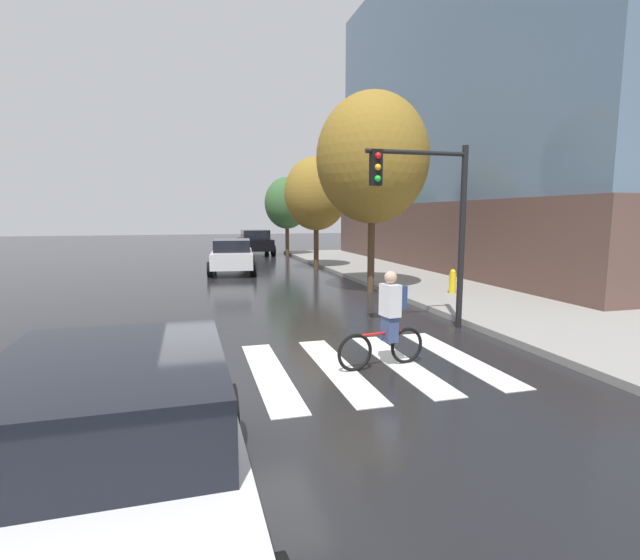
# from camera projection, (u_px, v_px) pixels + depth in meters

# --- Properties ---
(ground_plane) EXTENTS (120.00, 120.00, 0.00)m
(ground_plane) POSITION_uv_depth(u_px,v_px,m) (244.00, 376.00, 7.76)
(ground_plane) COLOR black
(crosswalk_stripes) EXTENTS (8.79, 3.57, 0.01)m
(crosswalk_stripes) POSITION_uv_depth(u_px,v_px,m) (234.00, 377.00, 7.72)
(crosswalk_stripes) COLOR silver
(crosswalk_stripes) RESTS_ON ground
(manhole_cover) EXTENTS (0.64, 0.64, 0.01)m
(manhole_cover) POSITION_uv_depth(u_px,v_px,m) (190.00, 429.00, 5.85)
(manhole_cover) COLOR #473D1E
(manhole_cover) RESTS_ON ground
(sedan_near) EXTENTS (2.20, 4.62, 1.59)m
(sedan_near) POSITION_uv_depth(u_px,v_px,m) (118.00, 447.00, 3.72)
(sedan_near) COLOR silver
(sedan_near) RESTS_ON ground
(sedan_mid) EXTENTS (2.44, 4.61, 1.54)m
(sedan_mid) POSITION_uv_depth(u_px,v_px,m) (232.00, 256.00, 21.67)
(sedan_mid) COLOR silver
(sedan_mid) RESTS_ON ground
(sedan_far) EXTENTS (2.32, 4.84, 1.66)m
(sedan_far) POSITION_uv_depth(u_px,v_px,m) (255.00, 242.00, 31.82)
(sedan_far) COLOR black
(sedan_far) RESTS_ON ground
(cyclist) EXTENTS (1.70, 0.39, 1.69)m
(cyclist) POSITION_uv_depth(u_px,v_px,m) (388.00, 319.00, 8.17)
(cyclist) COLOR black
(cyclist) RESTS_ON ground
(traffic_light_near) EXTENTS (2.47, 0.28, 4.20)m
(traffic_light_near) POSITION_uv_depth(u_px,v_px,m) (431.00, 205.00, 10.58)
(traffic_light_near) COLOR black
(traffic_light_near) RESTS_ON ground
(fire_hydrant) EXTENTS (0.33, 0.22, 0.78)m
(fire_hydrant) POSITION_uv_depth(u_px,v_px,m) (453.00, 281.00, 15.08)
(fire_hydrant) COLOR gold
(fire_hydrant) RESTS_ON sidewalk
(street_tree_near) EXTENTS (3.76, 3.76, 6.68)m
(street_tree_near) POSITION_uv_depth(u_px,v_px,m) (372.00, 158.00, 15.70)
(street_tree_near) COLOR #4C3823
(street_tree_near) RESTS_ON ground
(street_tree_mid) EXTENTS (3.05, 3.05, 5.42)m
(street_tree_mid) POSITION_uv_depth(u_px,v_px,m) (316.00, 194.00, 22.54)
(street_tree_mid) COLOR #4C3823
(street_tree_mid) RESTS_ON ground
(street_tree_far) EXTENTS (2.83, 2.83, 5.04)m
(street_tree_far) POSITION_uv_depth(u_px,v_px,m) (287.00, 203.00, 29.95)
(street_tree_far) COLOR #4C3823
(street_tree_far) RESTS_ON ground
(corner_building) EXTENTS (18.41, 22.33, 15.31)m
(corner_building) POSITION_uv_depth(u_px,v_px,m) (578.00, 118.00, 24.30)
(corner_building) COLOR brown
(corner_building) RESTS_ON ground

